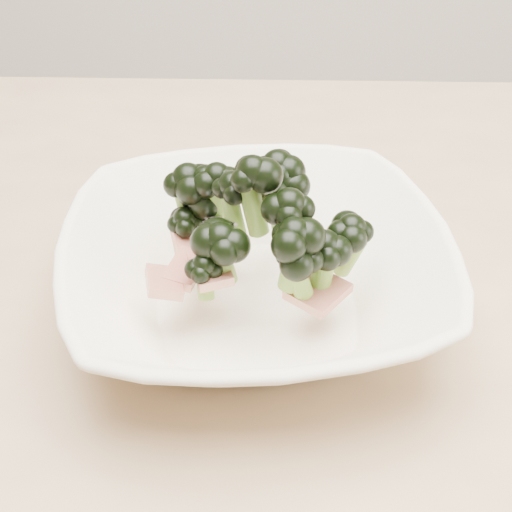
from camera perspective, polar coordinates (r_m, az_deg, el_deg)
name	(u,v)px	position (r m, az deg, el deg)	size (l,w,h in m)	color
dining_table	(306,353)	(0.66, 4.05, -7.77)	(1.20, 0.80, 0.75)	tan
broccoli_dish	(256,265)	(0.53, -0.04, -0.71)	(0.32, 0.32, 0.13)	white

